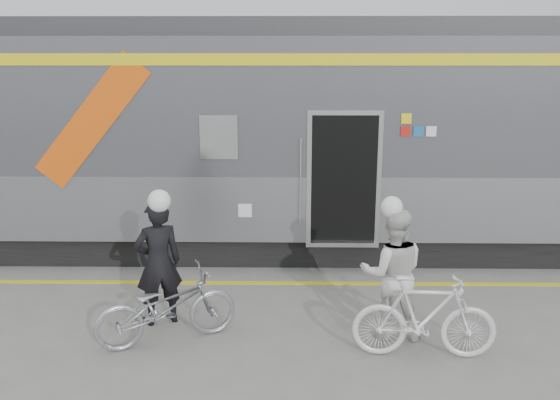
{
  "coord_description": "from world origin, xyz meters",
  "views": [
    {
      "loc": [
        -0.66,
        -6.63,
        3.56
      ],
      "look_at": [
        -0.78,
        1.6,
        1.5
      ],
      "focal_mm": 38.0,
      "sensor_mm": 36.0,
      "label": 1
    }
  ],
  "objects_px": {
    "woman": "(392,274)",
    "man": "(158,263)",
    "bicycle_left": "(166,307)",
    "bicycle_right": "(424,317)"
  },
  "relations": [
    {
      "from": "bicycle_left",
      "to": "bicycle_right",
      "type": "height_order",
      "value": "bicycle_right"
    },
    {
      "from": "man",
      "to": "bicycle_right",
      "type": "height_order",
      "value": "man"
    },
    {
      "from": "man",
      "to": "bicycle_right",
      "type": "relative_size",
      "value": 0.99
    },
    {
      "from": "woman",
      "to": "man",
      "type": "bearing_deg",
      "value": -3.24
    },
    {
      "from": "man",
      "to": "bicycle_right",
      "type": "xyz_separation_m",
      "value": [
        3.34,
        -0.89,
        -0.34
      ]
    },
    {
      "from": "man",
      "to": "bicycle_left",
      "type": "distance_m",
      "value": 0.7
    },
    {
      "from": "woman",
      "to": "bicycle_right",
      "type": "height_order",
      "value": "woman"
    },
    {
      "from": "bicycle_left",
      "to": "bicycle_right",
      "type": "xyz_separation_m",
      "value": [
        3.14,
        -0.34,
        0.05
      ]
    },
    {
      "from": "woman",
      "to": "bicycle_left",
      "type": "bearing_deg",
      "value": 7.4
    },
    {
      "from": "man",
      "to": "woman",
      "type": "xyz_separation_m",
      "value": [
        3.04,
        -0.34,
        -0.0
      ]
    }
  ]
}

